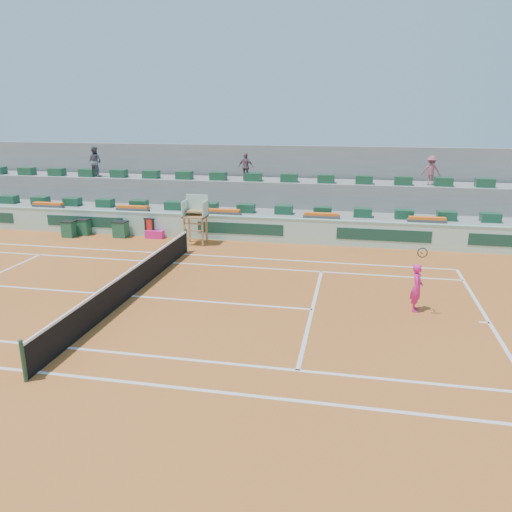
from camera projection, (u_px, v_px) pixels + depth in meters
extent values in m
plane|color=#A5521F|center=(132.00, 296.00, 17.68)|extent=(90.00, 90.00, 0.00)
cube|color=gray|center=(214.00, 218.00, 27.59)|extent=(36.00, 4.00, 1.20)
cube|color=gray|center=(222.00, 201.00, 28.90)|extent=(36.00, 2.40, 2.60)
cube|color=gray|center=(228.00, 182.00, 30.15)|extent=(36.00, 0.40, 4.40)
cube|color=#EC1E88|center=(155.00, 234.00, 25.71)|extent=(0.92, 0.41, 0.41)
imported|color=#50515E|center=(95.00, 162.00, 29.18)|extent=(0.91, 0.74, 1.75)
imported|color=#754E58|center=(246.00, 167.00, 27.57)|extent=(0.92, 0.50, 1.49)
imported|color=#994C58|center=(431.00, 170.00, 25.86)|extent=(1.01, 0.63, 1.50)
cube|color=silver|center=(490.00, 323.00, 15.43)|extent=(0.12, 10.97, 0.01)
cube|color=silver|center=(38.00, 372.00, 12.51)|extent=(23.77, 0.12, 0.01)
cube|color=silver|center=(183.00, 254.00, 22.84)|extent=(23.77, 0.12, 0.01)
cube|color=silver|center=(68.00, 348.00, 13.80)|extent=(23.77, 0.12, 0.01)
cube|color=silver|center=(173.00, 263.00, 21.55)|extent=(23.77, 0.12, 0.01)
cube|color=silver|center=(312.00, 310.00, 16.47)|extent=(0.12, 8.23, 0.01)
cube|color=silver|center=(132.00, 296.00, 17.68)|extent=(12.80, 0.12, 0.01)
cube|color=silver|center=(484.00, 322.00, 15.46)|extent=(0.30, 0.12, 0.01)
cube|color=black|center=(131.00, 284.00, 17.55)|extent=(0.03, 11.87, 0.92)
cube|color=white|center=(130.00, 271.00, 17.41)|extent=(0.06, 11.87, 0.07)
cylinder|color=#1C412B|center=(23.00, 361.00, 11.94)|extent=(0.10, 0.10, 1.10)
cylinder|color=#1C412B|center=(186.00, 240.00, 23.11)|extent=(0.10, 0.10, 1.10)
cube|color=#A9D4C1|center=(203.00, 227.00, 25.51)|extent=(36.00, 0.30, 1.20)
cube|color=#81AD98|center=(202.00, 215.00, 25.34)|extent=(36.00, 0.34, 0.06)
cube|color=#163C2E|center=(85.00, 222.00, 26.58)|extent=(4.40, 0.02, 0.56)
cube|color=#163C2E|center=(240.00, 229.00, 24.97)|extent=(4.40, 0.02, 0.56)
cube|color=#163C2E|center=(383.00, 235.00, 23.65)|extent=(4.40, 0.02, 0.56)
cube|color=#9F6C3C|center=(185.00, 232.00, 24.21)|extent=(0.08, 0.08, 1.35)
cube|color=#9F6C3C|center=(202.00, 233.00, 24.04)|extent=(0.08, 0.08, 1.35)
cube|color=#9F6C3C|center=(189.00, 229.00, 24.87)|extent=(0.08, 0.08, 1.35)
cube|color=#9F6C3C|center=(207.00, 229.00, 24.70)|extent=(0.08, 0.08, 1.35)
cube|color=#9F6C3C|center=(195.00, 216.00, 24.26)|extent=(1.10, 0.90, 0.08)
cube|color=#A9D4C1|center=(197.00, 205.00, 24.47)|extent=(1.10, 0.08, 1.00)
cube|color=#A9D4C1|center=(185.00, 209.00, 24.26)|extent=(0.06, 0.90, 0.80)
cube|color=#A9D4C1|center=(205.00, 209.00, 24.06)|extent=(0.06, 0.90, 0.80)
cube|color=#9F6C3C|center=(196.00, 211.00, 24.28)|extent=(0.80, 0.60, 0.08)
cube|color=#9F6C3C|center=(194.00, 239.00, 24.22)|extent=(0.90, 0.08, 0.06)
cube|color=#9F6C3C|center=(193.00, 231.00, 24.11)|extent=(0.90, 0.08, 0.06)
cube|color=#9F6C3C|center=(193.00, 224.00, 24.01)|extent=(0.90, 0.08, 0.06)
cube|color=#17472D|center=(9.00, 199.00, 28.78)|extent=(0.90, 0.60, 0.44)
cube|color=#17472D|center=(41.00, 200.00, 28.40)|extent=(0.90, 0.60, 0.44)
cube|color=#17472D|center=(72.00, 202.00, 28.02)|extent=(0.90, 0.60, 0.44)
cube|color=#17472D|center=(105.00, 203.00, 27.64)|extent=(0.90, 0.60, 0.44)
cube|color=#17472D|center=(139.00, 204.00, 27.26)|extent=(0.90, 0.60, 0.44)
cube|color=#17472D|center=(174.00, 205.00, 26.89)|extent=(0.90, 0.60, 0.44)
cube|color=#17472D|center=(209.00, 207.00, 26.51)|extent=(0.90, 0.60, 0.44)
cube|color=#17472D|center=(246.00, 208.00, 26.13)|extent=(0.90, 0.60, 0.44)
cube|color=#17472D|center=(284.00, 210.00, 25.75)|extent=(0.90, 0.60, 0.44)
cube|color=#17472D|center=(323.00, 211.00, 25.38)|extent=(0.90, 0.60, 0.44)
cube|color=#17472D|center=(363.00, 213.00, 25.00)|extent=(0.90, 0.60, 0.44)
cube|color=#17472D|center=(404.00, 214.00, 24.62)|extent=(0.90, 0.60, 0.44)
cube|color=#17472D|center=(447.00, 216.00, 24.24)|extent=(0.90, 0.60, 0.44)
cube|color=#17472D|center=(490.00, 217.00, 23.86)|extent=(0.90, 0.60, 0.44)
cube|color=#17472D|center=(27.00, 171.00, 30.17)|extent=(0.90, 0.60, 0.44)
cube|color=#17472D|center=(57.00, 172.00, 29.80)|extent=(0.90, 0.60, 0.44)
cube|color=#17472D|center=(88.00, 173.00, 29.42)|extent=(0.90, 0.60, 0.44)
cube|color=#17472D|center=(119.00, 173.00, 29.04)|extent=(0.90, 0.60, 0.44)
cube|color=#17472D|center=(151.00, 174.00, 28.66)|extent=(0.90, 0.60, 0.44)
cube|color=#17472D|center=(184.00, 175.00, 28.28)|extent=(0.90, 0.60, 0.44)
cube|color=#17472D|center=(218.00, 176.00, 27.91)|extent=(0.90, 0.60, 0.44)
cube|color=#17472D|center=(253.00, 177.00, 27.53)|extent=(0.90, 0.60, 0.44)
cube|color=#17472D|center=(289.00, 178.00, 27.15)|extent=(0.90, 0.60, 0.44)
cube|color=#17472D|center=(326.00, 179.00, 26.77)|extent=(0.90, 0.60, 0.44)
cube|color=#17472D|center=(364.00, 180.00, 26.40)|extent=(0.90, 0.60, 0.44)
cube|color=#17472D|center=(403.00, 181.00, 26.02)|extent=(0.90, 0.60, 0.44)
cube|color=#17472D|center=(443.00, 182.00, 25.64)|extent=(0.90, 0.60, 0.44)
cube|color=#17472D|center=(485.00, 183.00, 25.26)|extent=(0.90, 0.60, 0.44)
cube|color=#4C4C4C|center=(48.00, 206.00, 27.49)|extent=(1.80, 0.36, 0.16)
cube|color=#FF6115|center=(48.00, 204.00, 27.46)|extent=(1.70, 0.32, 0.12)
cube|color=#4C4C4C|center=(133.00, 209.00, 26.55)|extent=(1.80, 0.36, 0.16)
cube|color=#FF6115|center=(133.00, 207.00, 26.51)|extent=(1.70, 0.32, 0.12)
cube|color=#4C4C4C|center=(224.00, 213.00, 25.61)|extent=(1.80, 0.36, 0.16)
cube|color=#FF6115|center=(224.00, 210.00, 25.57)|extent=(1.70, 0.32, 0.12)
cube|color=#4C4C4C|center=(321.00, 217.00, 24.66)|extent=(1.80, 0.36, 0.16)
cube|color=#FF6115|center=(321.00, 214.00, 24.62)|extent=(1.70, 0.32, 0.12)
cube|color=#4C4C4C|center=(427.00, 221.00, 23.72)|extent=(1.80, 0.36, 0.16)
cube|color=#FF6115|center=(427.00, 218.00, 23.68)|extent=(1.70, 0.32, 0.12)
cube|color=#1B5134|center=(121.00, 230.00, 25.88)|extent=(0.68, 0.58, 0.80)
cube|color=black|center=(120.00, 222.00, 25.76)|extent=(0.72, 0.62, 0.04)
cube|color=#1B5134|center=(84.00, 227.00, 26.39)|extent=(0.65, 0.56, 0.80)
cube|color=black|center=(83.00, 219.00, 26.27)|extent=(0.69, 0.59, 0.04)
cube|color=#1B5134|center=(69.00, 229.00, 25.90)|extent=(0.60, 0.51, 0.80)
cube|color=black|center=(68.00, 222.00, 25.79)|extent=(0.63, 0.55, 0.04)
cube|color=black|center=(146.00, 228.00, 25.73)|extent=(0.10, 0.10, 1.00)
cube|color=black|center=(153.00, 229.00, 25.66)|extent=(0.10, 0.10, 1.00)
cube|color=black|center=(149.00, 219.00, 25.56)|extent=(0.60, 0.08, 0.06)
cube|color=red|center=(149.00, 225.00, 25.62)|extent=(0.44, 0.04, 0.56)
imported|color=#EC1E88|center=(417.00, 288.00, 16.19)|extent=(0.45, 0.62, 1.59)
cylinder|color=black|center=(421.00, 253.00, 15.56)|extent=(0.03, 0.35, 0.09)
torus|color=black|center=(422.00, 253.00, 15.33)|extent=(0.31, 0.08, 0.31)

